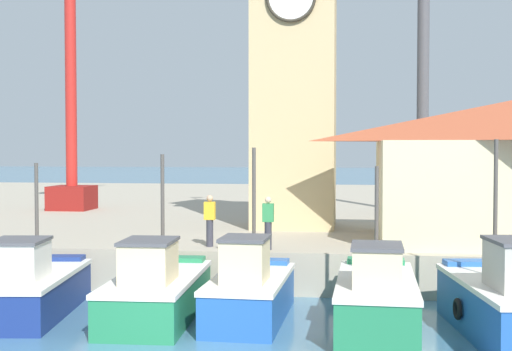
# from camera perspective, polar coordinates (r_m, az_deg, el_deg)

# --- Properties ---
(quay_wharf) EXTENTS (120.00, 40.00, 1.29)m
(quay_wharf) POSITION_cam_1_polar(r_m,az_deg,el_deg) (41.14, 2.24, -3.02)
(quay_wharf) COLOR #A89E89
(quay_wharf) RESTS_ON ground
(fishing_boat_mid_left) EXTENTS (2.70, 5.12, 3.98)m
(fishing_boat_mid_left) POSITION_cam_1_polar(r_m,az_deg,el_deg) (19.85, -17.68, -8.56)
(fishing_boat_mid_left) COLOR navy
(fishing_boat_mid_left) RESTS_ON ground
(fishing_boat_center) EXTENTS (2.26, 5.31, 4.22)m
(fishing_boat_center) POSITION_cam_1_polar(r_m,az_deg,el_deg) (18.74, -7.96, -9.09)
(fishing_boat_center) COLOR #237A4C
(fishing_boat_center) RESTS_ON ground
(fishing_boat_mid_right) EXTENTS (1.98, 4.56, 4.40)m
(fishing_boat_mid_right) POSITION_cam_1_polar(r_m,az_deg,el_deg) (18.36, -0.50, -9.22)
(fishing_boat_mid_right) COLOR #2356A8
(fishing_boat_mid_right) RESTS_ON ground
(fishing_boat_right_inner) EXTENTS (2.05, 5.19, 3.93)m
(fishing_boat_right_inner) POSITION_cam_1_polar(r_m,az_deg,el_deg) (17.76, 9.60, -9.60)
(fishing_boat_right_inner) COLOR #237A4C
(fishing_boat_right_inner) RESTS_ON ground
(fishing_boat_right_outer) EXTENTS (2.50, 5.40, 4.59)m
(fishing_boat_right_outer) POSITION_cam_1_polar(r_m,az_deg,el_deg) (17.63, 19.25, -9.56)
(fishing_boat_right_outer) COLOR #2356A8
(fishing_boat_right_outer) RESTS_ON ground
(clock_tower) EXTENTS (3.67, 3.67, 15.01)m
(clock_tower) POSITION_cam_1_polar(r_m,az_deg,el_deg) (28.21, 3.11, 10.38)
(clock_tower) COLOR tan
(clock_tower) RESTS_ON quay_wharf
(port_crane_near) EXTENTS (2.00, 10.88, 16.88)m
(port_crane_near) POSITION_cam_1_polar(r_m,az_deg,el_deg) (37.34, -14.36, 6.93)
(port_crane_near) COLOR maroon
(port_crane_near) RESTS_ON quay_wharf
(port_crane_far) EXTENTS (3.48, 10.12, 18.87)m
(port_crane_far) POSITION_cam_1_polar(r_m,az_deg,el_deg) (34.95, 13.06, 9.49)
(port_crane_far) COLOR #353539
(port_crane_far) RESTS_ON quay_wharf
(dock_worker_near_tower) EXTENTS (0.34, 0.22, 1.62)m
(dock_worker_near_tower) POSITION_cam_1_polar(r_m,az_deg,el_deg) (22.39, -3.72, -3.55)
(dock_worker_near_tower) COLOR #33333D
(dock_worker_near_tower) RESTS_ON quay_wharf
(dock_worker_along_quay) EXTENTS (0.34, 0.22, 1.62)m
(dock_worker_along_quay) POSITION_cam_1_polar(r_m,az_deg,el_deg) (21.68, 0.98, -3.74)
(dock_worker_along_quay) COLOR #33333D
(dock_worker_along_quay) RESTS_ON quay_wharf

